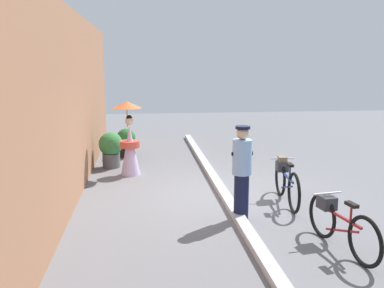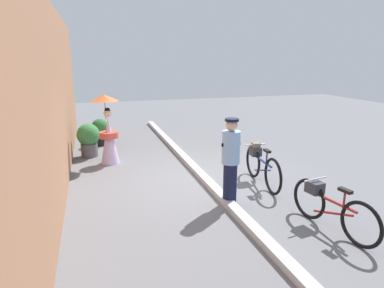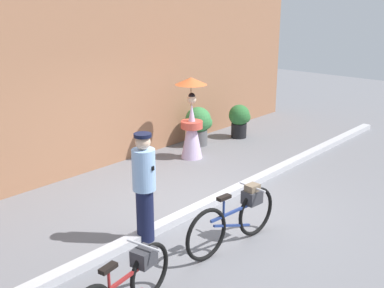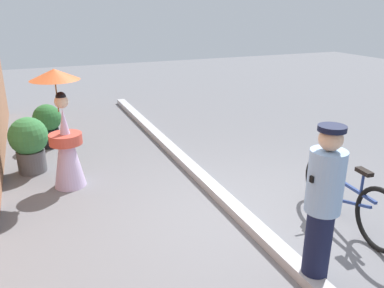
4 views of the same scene
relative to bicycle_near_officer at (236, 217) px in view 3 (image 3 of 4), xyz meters
The scene contains 9 objects.
ground_plane 1.36m from the bicycle_near_officer, 63.20° to the left, with size 30.00×30.00×0.00m, color slate.
building_wall 4.57m from the bicycle_near_officer, 82.33° to the left, with size 14.00×0.40×3.77m, color #9E6B4C.
sidewalk_curb 1.34m from the bicycle_near_officer, 63.20° to the left, with size 14.00×0.20×0.12m, color #B2B2B7.
bicycle_near_officer is the anchor object (origin of this frame).
bicycle_far_side 2.17m from the bicycle_near_officer, behind, with size 1.73×0.48×0.79m.
person_officer 1.41m from the bicycle_near_officer, 126.07° to the left, with size 0.34×0.38×1.67m.
person_with_parasol 4.03m from the bicycle_near_officer, 51.13° to the left, with size 0.71×0.71×1.82m.
potted_plant_by_door 4.93m from the bicycle_near_officer, 47.30° to the left, with size 0.65×0.63×0.95m.
potted_plant_small 5.59m from the bicycle_near_officer, 35.79° to the left, with size 0.55×0.54×0.86m.
Camera 3 is at (-5.66, -4.83, 3.51)m, focal length 44.40 mm.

